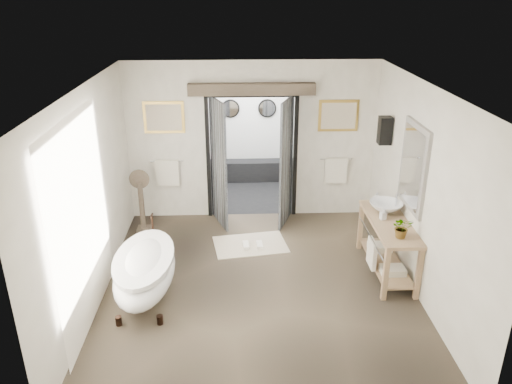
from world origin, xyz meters
TOP-DOWN VIEW (x-y plane):
  - ground_plane at (0.00, 0.00)m, footprint 5.00×5.00m
  - room_shell at (-0.04, -0.12)m, footprint 4.52×5.02m
  - shower_room at (0.00, 3.99)m, footprint 2.22×2.01m
  - back_wall_dressing at (0.00, 2.32)m, footprint 3.82×0.78m
  - clawfoot_tub at (-1.57, -0.18)m, footprint 0.81×1.81m
  - vanity at (1.95, 0.34)m, footprint 0.57×1.60m
  - pedestal_mirror at (-1.95, 1.85)m, footprint 0.35×0.22m
  - rug at (-0.07, 1.26)m, footprint 1.31×0.98m
  - slippers at (-0.03, 1.19)m, footprint 0.34×0.26m
  - basin at (1.99, 0.66)m, footprint 0.66×0.66m
  - plant at (1.98, -0.15)m, footprint 0.29×0.26m
  - soap_bottle_a at (1.88, 0.43)m, footprint 0.10×0.10m
  - soap_bottle_b at (1.96, 1.07)m, footprint 0.16×0.16m

SIDE VIEW (x-z plane):
  - ground_plane at x=0.00m, z-range 0.00..0.00m
  - rug at x=-0.07m, z-range 0.00..0.01m
  - slippers at x=-0.03m, z-range 0.01..0.06m
  - clawfoot_tub at x=-1.57m, z-range -0.01..0.87m
  - pedestal_mirror at x=-1.95m, z-range -0.08..1.09m
  - vanity at x=1.95m, z-range 0.08..0.93m
  - shower_room at x=0.00m, z-range -0.35..2.16m
  - soap_bottle_b at x=1.96m, z-range 0.85..1.01m
  - basin at x=1.99m, z-range 0.85..1.02m
  - soap_bottle_a at x=1.88m, z-range 0.85..1.03m
  - plant at x=1.98m, z-range 0.85..1.16m
  - back_wall_dressing at x=0.00m, z-range 0.30..2.82m
  - room_shell at x=-0.04m, z-range 0.40..3.31m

